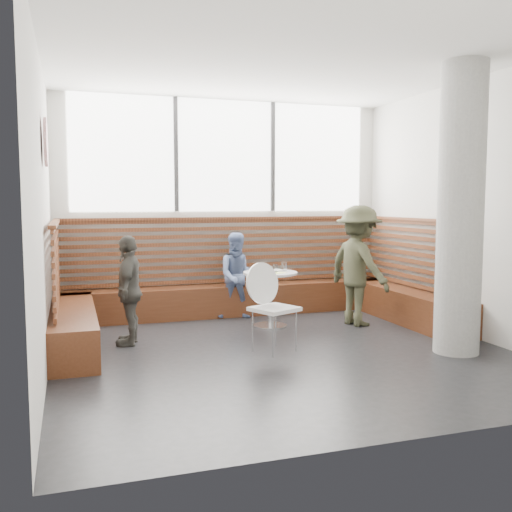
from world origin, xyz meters
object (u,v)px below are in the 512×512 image
object	(u,v)px
cafe_chair	(272,299)
adult_man	(359,265)
cafe_table	(270,287)
child_back	(238,276)
child_left	(129,290)
concrete_column	(460,210)

from	to	relation	value
cafe_chair	adult_man	size ratio (longest dim) A/B	0.61
cafe_table	adult_man	world-z (taller)	adult_man
child_back	child_left	bearing A→B (deg)	-140.26
child_back	cafe_chair	bearing A→B (deg)	-86.42
child_back	child_left	xyz separation A→B (m)	(-1.65, -1.03, 0.03)
cafe_chair	concrete_column	bearing A→B (deg)	-45.67
concrete_column	child_back	world-z (taller)	concrete_column
cafe_table	child_back	world-z (taller)	child_back
cafe_table	child_back	size ratio (longest dim) A/B	0.60
cafe_chair	child_left	xyz separation A→B (m)	(-1.52, 0.79, 0.06)
concrete_column	cafe_table	bearing A→B (deg)	129.38
cafe_chair	adult_man	distance (m)	1.83
child_back	adult_man	bearing A→B (deg)	-24.54
concrete_column	cafe_chair	size ratio (longest dim) A/B	3.20
cafe_chair	child_back	size ratio (longest dim) A/B	0.80
cafe_chair	child_left	bearing A→B (deg)	127.69
child_back	cafe_table	bearing A→B (deg)	-61.42
cafe_table	child_left	xyz separation A→B (m)	(-1.90, -0.36, 0.11)
cafe_chair	child_back	xyz separation A→B (m)	(0.13, 1.82, 0.03)
cafe_table	child_left	world-z (taller)	child_left
concrete_column	child_back	distance (m)	3.28
child_left	cafe_table	bearing A→B (deg)	115.16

